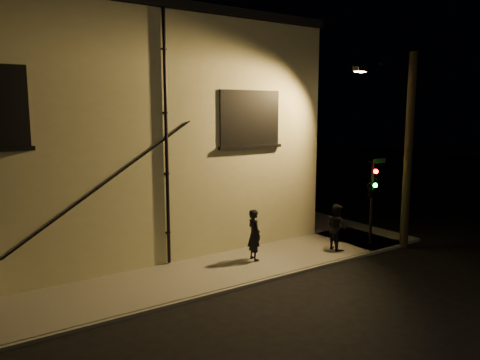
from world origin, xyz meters
TOP-DOWN VIEW (x-y plane):
  - ground at (0.00, 0.00)m, footprint 90.00×90.00m
  - sidewalk at (1.22, 4.39)m, footprint 21.00×16.00m
  - building at (-3.00, 8.99)m, footprint 16.20×12.23m
  - pedestrian_a at (0.82, 1.63)m, footprint 0.51×0.71m
  - pedestrian_b at (4.09, 0.89)m, footprint 0.81×0.96m
  - traffic_signal at (5.56, 0.58)m, footprint 1.20×1.94m
  - streetlamp_pole at (6.66, -0.07)m, footprint 2.03×1.39m

SIDE VIEW (x-z plane):
  - ground at x=0.00m, z-range 0.00..0.00m
  - sidewalk at x=1.22m, z-range 0.00..0.12m
  - pedestrian_b at x=4.09m, z-range 0.12..1.85m
  - pedestrian_a at x=0.82m, z-range 0.12..1.91m
  - traffic_signal at x=5.56m, z-range 0.69..4.00m
  - streetlamp_pole at x=6.66m, z-range 0.21..7.61m
  - building at x=-3.00m, z-range 0.00..8.80m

